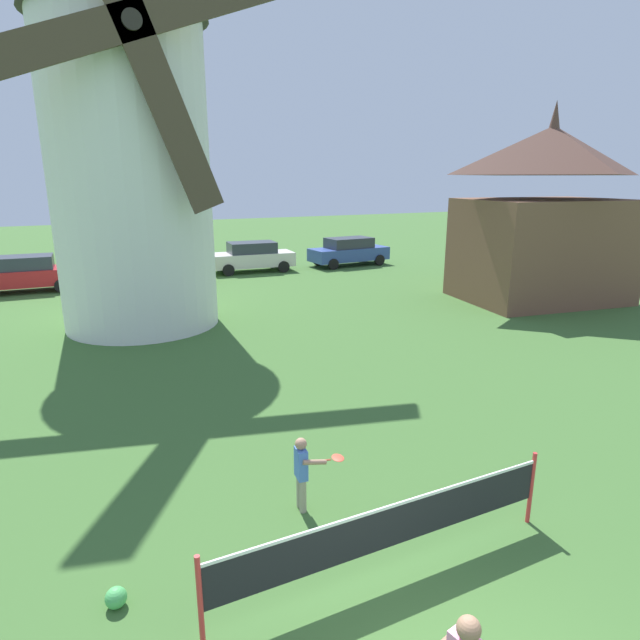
# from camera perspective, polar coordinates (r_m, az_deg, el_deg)

# --- Properties ---
(windmill) EXTENTS (9.57, 5.65, 13.37)m
(windmill) POSITION_cam_1_polar(r_m,az_deg,el_deg) (18.14, -20.24, 18.80)
(windmill) COLOR white
(windmill) RESTS_ON ground_plane
(tennis_net) EXTENTS (4.76, 0.06, 1.10)m
(tennis_net) POSITION_cam_1_polar(r_m,az_deg,el_deg) (6.89, 7.80, -21.39)
(tennis_net) COLOR red
(tennis_net) RESTS_ON ground_plane
(player_far) EXTENTS (0.69, 0.53, 1.16)m
(player_far) POSITION_cam_1_polar(r_m,az_deg,el_deg) (7.96, -1.87, -15.95)
(player_far) COLOR #9E937F
(player_far) RESTS_ON ground_plane
(stray_ball) EXTENTS (0.25, 0.25, 0.25)m
(stray_ball) POSITION_cam_1_polar(r_m,az_deg,el_deg) (7.19, -21.35, -26.35)
(stray_ball) COLOR #4CB259
(stray_ball) RESTS_ON ground_plane
(parked_car_red) EXTENTS (4.36, 2.01, 1.56)m
(parked_car_red) POSITION_cam_1_polar(r_m,az_deg,el_deg) (26.03, -29.58, 4.44)
(parked_car_red) COLOR red
(parked_car_red) RESTS_ON ground_plane
(parked_car_mustard) EXTENTS (4.09, 2.01, 1.56)m
(parked_car_mustard) POSITION_cam_1_polar(r_m,az_deg,el_deg) (26.18, -16.94, 5.81)
(parked_car_mustard) COLOR #999919
(parked_car_mustard) RESTS_ON ground_plane
(parked_car_cream) EXTENTS (4.41, 2.16, 1.56)m
(parked_car_cream) POSITION_cam_1_polar(r_m,az_deg,el_deg) (27.95, -7.40, 6.89)
(parked_car_cream) COLOR silver
(parked_car_cream) RESTS_ON ground_plane
(parked_car_blue) EXTENTS (4.57, 2.09, 1.56)m
(parked_car_blue) POSITION_cam_1_polar(r_m,az_deg,el_deg) (29.81, 3.17, 7.51)
(parked_car_blue) COLOR #334C99
(parked_car_blue) RESTS_ON ground_plane
(chapel) EXTENTS (6.92, 5.50, 7.60)m
(chapel) POSITION_cam_1_polar(r_m,az_deg,el_deg) (22.71, 23.25, 10.20)
(chapel) COLOR brown
(chapel) RESTS_ON ground_plane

